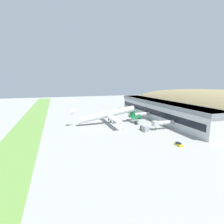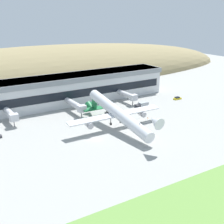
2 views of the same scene
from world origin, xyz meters
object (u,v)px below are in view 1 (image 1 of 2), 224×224
jetway_2 (162,123)px  traffic_cone_0 (115,123)px  terminal_building (160,109)px  service_car_1 (136,123)px  service_car_2 (111,111)px  fuel_truck (144,128)px  jetway_0 (127,109)px  service_car_0 (179,144)px  cargo_airplane (108,115)px  jetway_1 (138,114)px  traffic_cone_1 (123,130)px

jetway_2 → traffic_cone_0: bearing=-136.5°
terminal_building → jetway_2: bearing=-29.7°
jetway_2 → service_car_1: (-16.56, -9.53, -3.32)m
service_car_2 → fuel_truck: bearing=-0.3°
jetway_0 → service_car_0: 83.45m
cargo_airplane → service_car_0: bearing=20.7°
terminal_building → jetway_1: size_ratio=6.49×
jetway_0 → service_car_1: size_ratio=3.23×
terminal_building → jetway_1: terminal_building is taller
jetway_0 → jetway_1: same height
jetway_0 → service_car_2: 15.59m
jetway_0 → cargo_airplane: (33.50, -27.57, 2.35)m
terminal_building → traffic_cone_1: terminal_building is taller
jetway_0 → jetway_2: size_ratio=0.92×
cargo_airplane → service_car_1: size_ratio=12.19×
terminal_building → cargo_airplane: size_ratio=2.22×
jetway_0 → service_car_0: size_ratio=3.10×
terminal_building → jetway_1: (-1.87, -17.01, -3.89)m
service_car_0 → traffic_cone_1: service_car_0 is taller
terminal_building → service_car_0: bearing=-24.3°
jetway_1 → traffic_cone_0: (5.69, -20.88, -3.71)m
fuel_truck → traffic_cone_1: size_ratio=11.43×
cargo_airplane → service_car_1: 19.67m
service_car_0 → service_car_1: bearing=-178.4°
terminal_building → jetway_0: size_ratio=8.38×
service_car_1 → traffic_cone_1: service_car_1 is taller
service_car_1 → traffic_cone_0: size_ratio=7.01×
traffic_cone_1 → service_car_1: bearing=128.0°
jetway_1 → service_car_2: jetway_1 is taller
terminal_building → service_car_2: bearing=-145.2°
jetway_0 → traffic_cone_0: size_ratio=22.63×
jetway_2 → jetway_0: bearing=179.4°
service_car_1 → jetway_0: bearing=166.0°
jetway_0 → service_car_2: (-9.17, -12.15, -3.38)m
jetway_2 → service_car_1: bearing=-150.1°
cargo_airplane → service_car_1: cargo_airplane is taller
service_car_2 → traffic_cone_0: size_ratio=7.69×
jetway_2 → traffic_cone_0: jetway_2 is taller
terminal_building → jetway_0: terminal_building is taller
jetway_2 → service_car_1: size_ratio=3.50×
jetway_1 → service_car_1: jetway_1 is taller
service_car_0 → service_car_1: 42.33m
jetway_1 → cargo_airplane: (5.50, -25.55, 2.35)m
jetway_2 → fuel_truck: size_ratio=2.15×
jetway_0 → service_car_1: (40.59, -10.12, -3.32)m
terminal_building → traffic_cone_1: bearing=-61.0°
service_car_2 → traffic_cone_1: (60.65, -11.90, -0.33)m
jetway_2 → fuel_truck: (-0.16, -11.90, -2.45)m
jetway_1 → service_car_0: size_ratio=4.00×
traffic_cone_1 → traffic_cone_0: bearing=176.3°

